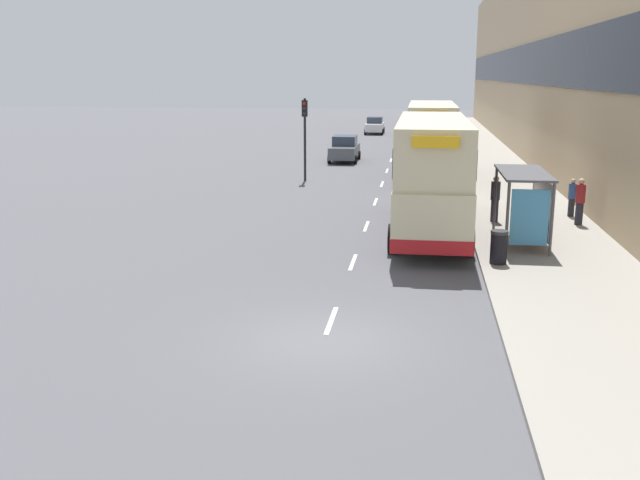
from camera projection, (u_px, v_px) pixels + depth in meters
name	position (u px, v px, depth m)	size (l,w,h in m)	color
ground_plane	(324.00, 341.00, 16.20)	(220.00, 220.00, 0.00)	#515156
pavement	(481.00, 155.00, 52.42)	(5.00, 93.00, 0.14)	gray
terrace_facade	(544.00, 54.00, 50.23)	(3.10, 93.00, 14.61)	tan
lane_mark_0	(331.00, 320.00, 17.51)	(0.12, 2.00, 0.01)	silver
lane_mark_1	(353.00, 262.00, 22.92)	(0.12, 2.00, 0.01)	silver
lane_mark_2	(366.00, 226.00, 28.33)	(0.12, 2.00, 0.01)	silver
lane_mark_3	(375.00, 202.00, 33.74)	(0.12, 2.00, 0.01)	silver
lane_mark_4	(382.00, 184.00, 39.15)	(0.12, 2.00, 0.01)	silver
lane_mark_5	(387.00, 171.00, 44.57)	(0.12, 2.00, 0.01)	silver
lane_mark_6	(391.00, 160.00, 49.98)	(0.12, 2.00, 0.01)	silver
bus_shelter	(529.00, 195.00, 24.42)	(1.60, 4.20, 2.48)	#4C4C51
double_decker_bus_near	(431.00, 173.00, 26.66)	(2.85, 10.85, 4.30)	beige
double_decker_bus_ahead	(431.00, 140.00, 40.08)	(2.85, 10.35, 4.30)	beige
car_0	(431.00, 136.00, 59.78)	(1.98, 4.49, 1.66)	#B7B799
car_1	(375.00, 125.00, 71.86)	(1.90, 3.87, 1.69)	silver
car_2	(345.00, 149.00, 49.25)	(1.97, 4.47, 1.76)	#4C5156
pedestrian_at_shelter	(495.00, 198.00, 28.39)	(0.37, 0.37, 1.85)	#23232D
pedestrian_1	(572.00, 197.00, 29.43)	(0.31, 0.31, 1.58)	#23232D
pedestrian_2	(580.00, 201.00, 27.78)	(0.36, 0.36, 1.83)	#23232D
litter_bin	(499.00, 247.00, 22.15)	(0.55, 0.55, 1.05)	black
traffic_light_far_kerb	(305.00, 126.00, 39.68)	(0.30, 0.32, 4.60)	black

